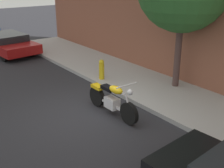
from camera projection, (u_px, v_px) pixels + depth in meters
name	position (u px, v px, depth m)	size (l,w,h in m)	color
ground_plane	(86.00, 114.00, 8.54)	(60.00, 60.00, 0.00)	#28282D
sidewalk	(155.00, 90.00, 10.15)	(20.22, 2.64, 0.14)	#A9A9A9
motorcycle	(112.00, 100.00, 8.37)	(2.16, 0.70, 1.14)	black
parked_car_red	(8.00, 43.00, 14.87)	(4.15, 2.14, 1.03)	black
fire_hydrant	(102.00, 71.00, 10.88)	(0.20, 0.20, 0.91)	gold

